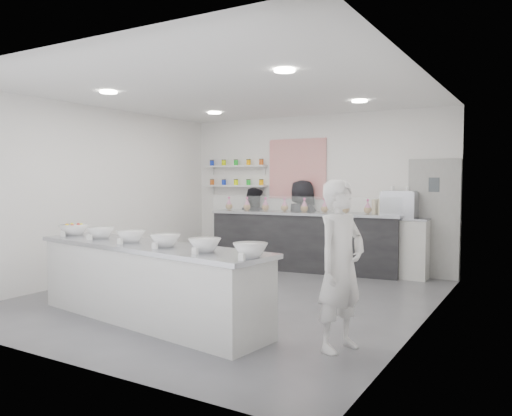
{
  "coord_description": "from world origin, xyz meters",
  "views": [
    {
      "loc": [
        4.02,
        -6.1,
        1.77
      ],
      "look_at": [
        0.2,
        0.4,
        1.31
      ],
      "focal_mm": 35.0,
      "sensor_mm": 36.0,
      "label": 1
    }
  ],
  "objects": [
    {
      "name": "right_wall",
      "position": [
        2.75,
        0.0,
        1.5
      ],
      "size": [
        0.0,
        6.0,
        6.0
      ],
      "primitive_type": "plane",
      "rotation": [
        1.57,
        0.0,
        -1.57
      ],
      "color": "white",
      "rests_on": "floor"
    },
    {
      "name": "floor",
      "position": [
        0.0,
        0.0,
        0.0
      ],
      "size": [
        6.0,
        6.0,
        0.0
      ],
      "primitive_type": "plane",
      "color": "#515156",
      "rests_on": "ground"
    },
    {
      "name": "jar_shelf_upper",
      "position": [
        -1.75,
        2.9,
        2.02
      ],
      "size": [
        1.45,
        0.22,
        0.04
      ],
      "primitive_type": "cube",
      "color": "silver",
      "rests_on": "back_wall"
    },
    {
      "name": "label_cards",
      "position": [
        -0.13,
        -2.04,
        0.99
      ],
      "size": [
        3.31,
        0.04,
        0.07
      ],
      "primitive_type": null,
      "color": "white",
      "rests_on": "prep_counter"
    },
    {
      "name": "cup_stacks",
      "position": [
        1.37,
        2.78,
        1.22
      ],
      "size": [
        0.24,
        0.24,
        0.32
      ],
      "primitive_type": null,
      "color": "tan",
      "rests_on": "espresso_ledge"
    },
    {
      "name": "left_wall",
      "position": [
        -2.75,
        0.0,
        1.5
      ],
      "size": [
        0.0,
        6.0,
        6.0
      ],
      "primitive_type": "plane",
      "rotation": [
        1.57,
        0.0,
        1.57
      ],
      "color": "white",
      "rests_on": "floor"
    },
    {
      "name": "sneeze_guard",
      "position": [
        0.06,
        2.22,
        1.27
      ],
      "size": [
        3.54,
        0.45,
        0.31
      ],
      "primitive_type": "cube",
      "rotation": [
        0.0,
        0.0,
        0.12
      ],
      "color": "white",
      "rests_on": "back_bar"
    },
    {
      "name": "cookie_bags",
      "position": [
        0.02,
        2.53,
        1.25
      ],
      "size": [
        3.34,
        0.55,
        0.26
      ],
      "primitive_type": null,
      "rotation": [
        0.0,
        0.0,
        0.12
      ],
      "color": "#C66191",
      "rests_on": "back_bar"
    },
    {
      "name": "downlight_1",
      "position": [
        1.4,
        -1.0,
        2.98
      ],
      "size": [
        0.24,
        0.24,
        0.02
      ],
      "primitive_type": "cylinder",
      "color": "white",
      "rests_on": "ceiling"
    },
    {
      "name": "staff_right",
      "position": [
        -0.14,
        2.78,
        0.86
      ],
      "size": [
        0.99,
        0.83,
        1.73
      ],
      "primitive_type": "imported",
      "rotation": [
        0.0,
        0.0,
        2.75
      ],
      "color": "black",
      "rests_on": "floor"
    },
    {
      "name": "staff_left",
      "position": [
        -1.25,
        2.78,
        0.78
      ],
      "size": [
        0.9,
        0.79,
        1.57
      ],
      "primitive_type": "imported",
      "rotation": [
        0.0,
        0.0,
        2.85
      ],
      "color": "black",
      "rests_on": "floor"
    },
    {
      "name": "espresso_ledge",
      "position": [
        1.55,
        2.78,
        0.53
      ],
      "size": [
        1.44,
        0.46,
        1.07
      ],
      "primitive_type": "cube",
      "color": "silver",
      "rests_on": "floor"
    },
    {
      "name": "back_wall",
      "position": [
        0.0,
        3.0,
        1.5
      ],
      "size": [
        5.5,
        0.0,
        5.5
      ],
      "primitive_type": "plane",
      "rotation": [
        1.57,
        0.0,
        0.0
      ],
      "color": "white",
      "rests_on": "floor"
    },
    {
      "name": "downlight_3",
      "position": [
        1.4,
        1.6,
        2.98
      ],
      "size": [
        0.24,
        0.24,
        0.02
      ],
      "primitive_type": "cylinder",
      "color": "white",
      "rests_on": "ceiling"
    },
    {
      "name": "prep_bowls",
      "position": [
        -0.2,
        -1.54,
        1.03
      ],
      "size": [
        3.64,
        0.97,
        0.15
      ],
      "primitive_type": null,
      "rotation": [
        0.0,
        0.0,
        -0.14
      ],
      "color": "white",
      "rests_on": "prep_counter"
    },
    {
      "name": "downlight_0",
      "position": [
        -1.4,
        -1.0,
        2.98
      ],
      "size": [
        0.24,
        0.24,
        0.02
      ],
      "primitive_type": "cylinder",
      "color": "white",
      "rests_on": "ceiling"
    },
    {
      "name": "pattern_panel",
      "position": [
        -0.35,
        2.98,
        1.95
      ],
      "size": [
        1.25,
        0.03,
        1.2
      ],
      "primitive_type": "cube",
      "color": "red",
      "rests_on": "back_wall"
    },
    {
      "name": "prep_counter",
      "position": [
        -0.2,
        -1.54,
        0.48
      ],
      "size": [
        3.59,
        1.28,
        0.96
      ],
      "primitive_type": "cube",
      "rotation": [
        0.0,
        0.0,
        -0.14
      ],
      "color": "silver",
      "rests_on": "floor"
    },
    {
      "name": "downlight_2",
      "position": [
        -1.4,
        1.6,
        2.98
      ],
      "size": [
        0.24,
        0.24,
        0.02
      ],
      "primitive_type": "cylinder",
      "color": "white",
      "rests_on": "ceiling"
    },
    {
      "name": "ceiling",
      "position": [
        0.0,
        0.0,
        3.0
      ],
      "size": [
        6.0,
        6.0,
        0.0
      ],
      "primitive_type": "plane",
      "rotation": [
        3.14,
        0.0,
        0.0
      ],
      "color": "white",
      "rests_on": "floor"
    },
    {
      "name": "back_bar",
      "position": [
        0.02,
        2.53,
        0.56
      ],
      "size": [
        3.67,
        1.1,
        1.12
      ],
      "primitive_type": "cube",
      "rotation": [
        0.0,
        0.0,
        0.12
      ],
      "color": "black",
      "rests_on": "floor"
    },
    {
      "name": "jar_shelf_lower",
      "position": [
        -1.75,
        2.9,
        1.6
      ],
      "size": [
        1.45,
        0.22,
        0.04
      ],
      "primitive_type": "cube",
      "color": "silver",
      "rests_on": "back_wall"
    },
    {
      "name": "back_door",
      "position": [
        2.3,
        2.97,
        1.05
      ],
      "size": [
        0.88,
        0.04,
        2.1
      ],
      "primitive_type": "cube",
      "color": "#969693",
      "rests_on": "floor"
    },
    {
      "name": "preserve_jars",
      "position": [
        -1.75,
        2.88,
        1.88
      ],
      "size": [
        1.45,
        0.1,
        0.56
      ],
      "primitive_type": null,
      "color": "#C95515",
      "rests_on": "jar_shelf_lower"
    },
    {
      "name": "woman_prep",
      "position": [
        2.21,
        -1.31,
        0.88
      ],
      "size": [
        0.59,
        0.74,
        1.75
      ],
      "primitive_type": "imported",
      "rotation": [
        0.0,
        0.0,
        1.26
      ],
      "color": "white",
      "rests_on": "floor"
    },
    {
      "name": "espresso_machine",
      "position": [
        1.75,
        2.78,
        1.29
      ],
      "size": [
        0.6,
        0.41,
        0.46
      ],
      "primitive_type": "cube",
      "color": "#93969E",
      "rests_on": "espresso_ledge"
    }
  ]
}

